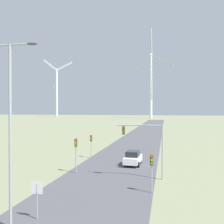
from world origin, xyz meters
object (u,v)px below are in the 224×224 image
object	(u,v)px
traffic_light_post_near_left	(76,148)
traffic_light_post_mid_left	(91,141)
wind_turbine_far_left	(57,88)
streetlamp	(10,114)
stop_sign_near	(37,193)
wind_turbine_left	(151,80)
traffic_light_post_near_right	(152,165)
traffic_light_mast_overhead	(146,139)
car_approaching	(133,158)

from	to	relation	value
traffic_light_post_near_left	traffic_light_post_mid_left	xyz separation A→B (m)	(-0.87, 9.17, -0.37)
traffic_light_post_near_left	wind_turbine_far_left	xyz separation A→B (m)	(-96.06, 215.33, 25.18)
streetlamp	traffic_light_post_mid_left	distance (m)	23.51
stop_sign_near	wind_turbine_left	bearing A→B (deg)	90.89
stop_sign_near	wind_turbine_far_left	bearing A→B (deg)	113.23
stop_sign_near	traffic_light_post_near_right	distance (m)	9.94
stop_sign_near	wind_turbine_left	size ratio (longest dim) A/B	0.04
traffic_light_post_mid_left	wind_turbine_left	size ratio (longest dim) A/B	0.05
traffic_light_mast_overhead	wind_turbine_far_left	world-z (taller)	wind_turbine_far_left
traffic_light_post_near_left	traffic_light_mast_overhead	bearing A→B (deg)	-6.74
car_approaching	traffic_light_post_near_left	bearing A→B (deg)	-137.16
traffic_light_post_mid_left	stop_sign_near	bearing A→B (deg)	-83.24
traffic_light_mast_overhead	car_approaching	bearing A→B (deg)	108.44
stop_sign_near	traffic_light_post_mid_left	bearing A→B (deg)	96.76
wind_turbine_left	wind_turbine_far_left	bearing A→B (deg)	157.88
traffic_light_post_near_left	wind_turbine_far_left	world-z (taller)	wind_turbine_far_left
stop_sign_near	wind_turbine_far_left	world-z (taller)	wind_turbine_far_left
streetlamp	traffic_light_post_near_right	size ratio (longest dim) A/B	3.41
traffic_light_mast_overhead	wind_turbine_left	xyz separation A→B (m)	(-9.20, 177.74, 25.99)
traffic_light_post_near_left	traffic_light_post_near_right	xyz separation A→B (m)	(8.76, -5.42, -0.43)
traffic_light_post_near_right	traffic_light_post_mid_left	world-z (taller)	traffic_light_post_mid_left
streetlamp	traffic_light_post_near_right	xyz separation A→B (m)	(8.04, 8.43, -4.53)
streetlamp	wind_turbine_left	xyz separation A→B (m)	(-1.99, 190.66, 23.21)
traffic_light_post_near_right	traffic_light_mast_overhead	bearing A→B (deg)	100.51
streetlamp	traffic_light_mast_overhead	distance (m)	15.05
traffic_light_post_near_left	wind_turbine_left	world-z (taller)	wind_turbine_left
stop_sign_near	wind_turbine_left	world-z (taller)	wind_turbine_left
car_approaching	streetlamp	bearing A→B (deg)	-104.83
stop_sign_near	traffic_light_mast_overhead	world-z (taller)	traffic_light_mast_overhead
car_approaching	wind_turbine_left	bearing A→B (deg)	92.37
streetlamp	wind_turbine_left	world-z (taller)	wind_turbine_left
traffic_light_post_near_left	traffic_light_post_near_right	world-z (taller)	traffic_light_post_near_left
traffic_light_post_near_right	wind_turbine_far_left	xyz separation A→B (m)	(-104.82, 220.76, 25.61)
traffic_light_post_near_left	traffic_light_mast_overhead	size ratio (longest dim) A/B	0.67
traffic_light_post_near_right	stop_sign_near	bearing A→B (deg)	-135.55
stop_sign_near	traffic_light_post_mid_left	world-z (taller)	traffic_light_post_mid_left
car_approaching	wind_turbine_far_left	bearing A→B (deg)	115.89
stop_sign_near	traffic_light_mast_overhead	distance (m)	13.25
streetlamp	traffic_light_post_near_right	bearing A→B (deg)	46.36
wind_turbine_left	traffic_light_post_near_left	bearing A→B (deg)	-89.59
wind_turbine_far_left	stop_sign_near	bearing A→B (deg)	-66.77
traffic_light_post_near_left	car_approaching	bearing A→B (deg)	42.84
stop_sign_near	wind_turbine_far_left	distance (m)	249.18
wind_turbine_left	stop_sign_near	bearing A→B (deg)	-89.11
stop_sign_near	traffic_light_mast_overhead	bearing A→B (deg)	61.35
streetlamp	traffic_light_post_near_left	bearing A→B (deg)	92.98
traffic_light_post_near_right	wind_turbine_left	size ratio (longest dim) A/B	0.05
traffic_light_mast_overhead	traffic_light_post_near_right	bearing A→B (deg)	-79.49
wind_turbine_far_left	traffic_light_mast_overhead	bearing A→B (deg)	-64.32
traffic_light_post_near_left	traffic_light_post_near_right	distance (m)	10.31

